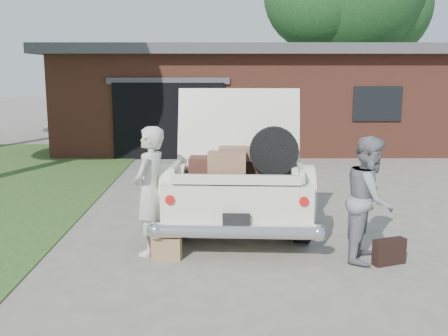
{
  "coord_description": "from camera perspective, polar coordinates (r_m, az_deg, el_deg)",
  "views": [
    {
      "loc": [
        -0.09,
        -7.11,
        2.54
      ],
      "look_at": [
        0.0,
        0.6,
        1.1
      ],
      "focal_mm": 42.0,
      "sensor_mm": 36.0,
      "label": 1
    }
  ],
  "objects": [
    {
      "name": "ground",
      "position": [
        7.55,
        0.05,
        -9.08
      ],
      "size": [
        90.0,
        90.0,
        0.0
      ],
      "primitive_type": "plane",
      "color": "gray",
      "rests_on": "ground"
    },
    {
      "name": "house",
      "position": [
        18.63,
        2.66,
        7.88
      ],
      "size": [
        12.8,
        7.8,
        3.3
      ],
      "color": "brown",
      "rests_on": "ground"
    },
    {
      "name": "sedan",
      "position": [
        9.55,
        1.77,
        0.18
      ],
      "size": [
        2.48,
        5.68,
        2.27
      ],
      "rotation": [
        0.0,
        0.0,
        -0.06
      ],
      "color": "beige",
      "rests_on": "ground"
    },
    {
      "name": "woman_left",
      "position": [
        7.32,
        -8.07,
        -2.49
      ],
      "size": [
        0.61,
        0.76,
        1.8
      ],
      "primitive_type": "imported",
      "rotation": [
        0.0,
        0.0,
        -1.89
      ],
      "color": "beige",
      "rests_on": "ground"
    },
    {
      "name": "woman_right",
      "position": [
        7.29,
        15.58,
        -3.24
      ],
      "size": [
        0.91,
        1.01,
        1.69
      ],
      "primitive_type": "imported",
      "rotation": [
        0.0,
        0.0,
        1.17
      ],
      "color": "gray",
      "rests_on": "ground"
    },
    {
      "name": "suitcase_left",
      "position": [
        7.25,
        -6.27,
        -8.67
      ],
      "size": [
        0.42,
        0.19,
        0.31
      ],
      "primitive_type": "cube",
      "rotation": [
        0.0,
        0.0,
        -0.17
      ],
      "color": "#9F7951",
      "rests_on": "ground"
    },
    {
      "name": "suitcase_right",
      "position": [
        7.36,
        17.54,
        -8.67
      ],
      "size": [
        0.47,
        0.29,
        0.35
      ],
      "primitive_type": "cube",
      "rotation": [
        0.0,
        0.0,
        0.36
      ],
      "color": "black",
      "rests_on": "ground"
    }
  ]
}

